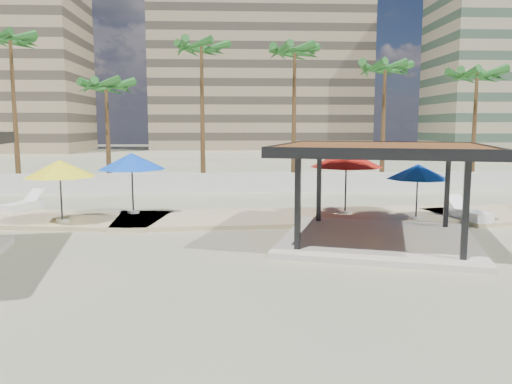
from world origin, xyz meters
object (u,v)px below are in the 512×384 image
umbrella_c (346,159)px  lounger_a (23,205)px  pavilion_central (380,184)px  lounger_b (468,213)px

umbrella_c → lounger_a: bearing=173.5°
lounger_a → pavilion_central: bearing=-93.8°
pavilion_central → lounger_b: size_ratio=3.47×
lounger_a → lounger_b: size_ratio=0.99×
lounger_a → umbrella_c: bearing=-76.7°
umbrella_c → lounger_b: (4.90, -1.44, -2.23)m
pavilion_central → lounger_b: 6.08m
pavilion_central → umbrella_c: bearing=108.9°
umbrella_c → lounger_b: umbrella_c is taller
pavilion_central → lounger_b: pavilion_central is taller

